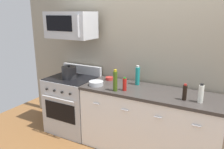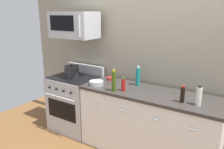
{
  "view_description": "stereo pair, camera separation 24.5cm",
  "coord_description": "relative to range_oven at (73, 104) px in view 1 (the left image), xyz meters",
  "views": [
    {
      "loc": [
        0.89,
        -2.72,
        1.93
      ],
      "look_at": [
        -0.55,
        -0.05,
        1.09
      ],
      "focal_mm": 35.69,
      "sensor_mm": 36.0,
      "label": 1
    },
    {
      "loc": [
        1.1,
        -2.6,
        1.93
      ],
      "look_at": [
        -0.55,
        -0.05,
        1.09
      ],
      "focal_mm": 35.69,
      "sensor_mm": 36.0,
      "label": 2
    }
  ],
  "objects": [
    {
      "name": "range_oven",
      "position": [
        0.0,
        0.0,
        0.0
      ],
      "size": [
        0.76,
        0.69,
        1.07
      ],
      "color": "#B7BABF",
      "rests_on": "ground_plane"
    },
    {
      "name": "bottle_vinegar_white",
      "position": [
        1.97,
        -0.11,
        0.56
      ],
      "size": [
        0.06,
        0.06,
        0.23
      ],
      "color": "silver",
      "rests_on": "countertop_slab"
    },
    {
      "name": "bowl_steel_prep",
      "position": [
        0.56,
        -0.15,
        0.48
      ],
      "size": [
        0.21,
        0.21,
        0.06
      ],
      "color": "#B2B5BA",
      "rests_on": "countertop_slab"
    },
    {
      "name": "stockpot",
      "position": [
        0.0,
        -0.05,
        0.55
      ],
      "size": [
        0.23,
        0.23,
        0.22
      ],
      "color": "#262628",
      "rests_on": "range_oven"
    },
    {
      "name": "bottle_soy_sauce_dark",
      "position": [
        1.79,
        -0.12,
        0.55
      ],
      "size": [
        0.05,
        0.05,
        0.2
      ],
      "color": "black",
      "rests_on": "countertop_slab"
    },
    {
      "name": "counter_unit",
      "position": [
        1.33,
        -0.0,
        -0.01
      ],
      "size": [
        1.9,
        0.66,
        0.92
      ],
      "color": "white",
      "rests_on": "ground_plane"
    },
    {
      "name": "microwave",
      "position": [
        0.0,
        0.04,
        1.28
      ],
      "size": [
        0.74,
        0.44,
        0.4
      ],
      "color": "#B7BABF"
    },
    {
      "name": "bottle_hot_sauce_red",
      "position": [
        1.02,
        -0.15,
        0.54
      ],
      "size": [
        0.05,
        0.05,
        0.18
      ],
      "color": "#B21914",
      "rests_on": "countertop_slab"
    },
    {
      "name": "back_wall",
      "position": [
        1.33,
        0.41,
        0.88
      ],
      "size": [
        4.99,
        0.1,
        2.7
      ],
      "primitive_type": "cube",
      "color": "#9E937F",
      "rests_on": "ground_plane"
    },
    {
      "name": "bottle_olive_oil",
      "position": [
        0.91,
        -0.22,
        0.59
      ],
      "size": [
        0.06,
        0.06,
        0.3
      ],
      "color": "#385114",
      "rests_on": "countertop_slab"
    },
    {
      "name": "bowl_red_small",
      "position": [
        0.6,
        0.18,
        0.48
      ],
      "size": [
        0.12,
        0.12,
        0.05
      ],
      "color": "#B72D28",
      "rests_on": "countertop_slab"
    },
    {
      "name": "bottle_sparkling_teal",
      "position": [
        1.07,
        0.17,
        0.59
      ],
      "size": [
        0.06,
        0.06,
        0.29
      ],
      "color": "#197F7A",
      "rests_on": "countertop_slab"
    }
  ]
}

